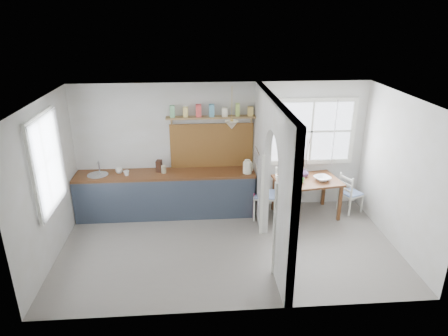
{
  "coord_description": "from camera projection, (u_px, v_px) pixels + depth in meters",
  "views": [
    {
      "loc": [
        -0.53,
        -5.97,
        3.86
      ],
      "look_at": [
        -0.04,
        0.55,
        1.27
      ],
      "focal_mm": 32.0,
      "sensor_mm": 36.0,
      "label": 1
    }
  ],
  "objects": [
    {
      "name": "kettle",
      "position": [
        247.0,
        166.0,
        7.74
      ],
      "size": [
        0.27,
        0.24,
        0.27
      ],
      "primitive_type": null,
      "rotation": [
        0.0,
        0.0,
        -0.31
      ],
      "color": "white",
      "rests_on": "counter"
    },
    {
      "name": "table_cup",
      "position": [
        302.0,
        180.0,
        7.67
      ],
      "size": [
        0.11,
        0.11,
        0.09
      ],
      "primitive_type": "imported",
      "rotation": [
        0.0,
        0.0,
        0.17
      ],
      "color": "#4C8143",
      "rests_on": "dining_table"
    },
    {
      "name": "counter",
      "position": [
        167.0,
        193.0,
        7.98
      ],
      "size": [
        3.5,
        0.6,
        0.9
      ],
      "color": "brown",
      "rests_on": "floor"
    },
    {
      "name": "vase",
      "position": [
        305.0,
        173.0,
        7.92
      ],
      "size": [
        0.17,
        0.17,
        0.17
      ],
      "primitive_type": "imported",
      "rotation": [
        0.0,
        0.0,
        -0.08
      ],
      "color": "#623D76",
      "rests_on": "dining_table"
    },
    {
      "name": "towel_orange",
      "position": [
        254.0,
        208.0,
        7.8
      ],
      "size": [
        0.02,
        0.03,
        0.51
      ],
      "primitive_type": "cube",
      "color": "orange",
      "rests_on": "counter"
    },
    {
      "name": "shelf",
      "position": [
        212.0,
        115.0,
        7.62
      ],
      "size": [
        1.75,
        0.2,
        0.21
      ],
      "color": "#B1844C",
      "rests_on": "walls"
    },
    {
      "name": "partition",
      "position": [
        271.0,
        167.0,
        6.56
      ],
      "size": [
        0.12,
        3.2,
        2.6
      ],
      "color": "silver",
      "rests_on": "floor"
    },
    {
      "name": "chair_right",
      "position": [
        351.0,
        193.0,
        8.09
      ],
      "size": [
        0.49,
        0.49,
        0.82
      ],
      "primitive_type": null,
      "rotation": [
        0.0,
        0.0,
        1.99
      ],
      "color": "silver",
      "rests_on": "floor"
    },
    {
      "name": "chair_left",
      "position": [
        265.0,
        194.0,
        7.83
      ],
      "size": [
        0.52,
        0.52,
        0.99
      ],
      "primitive_type": null,
      "rotation": [
        0.0,
        0.0,
        -1.73
      ],
      "color": "silver",
      "rests_on": "floor"
    },
    {
      "name": "jar",
      "position": [
        164.0,
        169.0,
        7.76
      ],
      "size": [
        0.11,
        0.11,
        0.15
      ],
      "primitive_type": "cylinder",
      "rotation": [
        0.0,
        0.0,
        -0.17
      ],
      "color": "tan",
      "rests_on": "counter"
    },
    {
      "name": "bowl",
      "position": [
        322.0,
        178.0,
        7.77
      ],
      "size": [
        0.4,
        0.4,
        0.08
      ],
      "primitive_type": "imported",
      "rotation": [
        0.0,
        0.0,
        0.35
      ],
      "color": "white",
      "rests_on": "dining_table"
    },
    {
      "name": "utensil_rail",
      "position": [
        258.0,
        151.0,
        7.34
      ],
      "size": [
        0.02,
        0.5,
        0.02
      ],
      "primitive_type": "cylinder",
      "rotation": [
        1.57,
        0.0,
        0.0
      ],
      "color": "silver",
      "rests_on": "partition"
    },
    {
      "name": "pendant_lamp",
      "position": [
        232.0,
        125.0,
        7.38
      ],
      "size": [
        0.26,
        0.26,
        0.16
      ],
      "primitive_type": "cone",
      "color": "beige",
      "rests_on": "ceiling"
    },
    {
      "name": "dining_table",
      "position": [
        306.0,
        197.0,
        7.95
      ],
      "size": [
        1.33,
        0.99,
        0.77
      ],
      "primitive_type": null,
      "rotation": [
        0.0,
        0.0,
        0.14
      ],
      "color": "brown",
      "rests_on": "floor"
    },
    {
      "name": "sink",
      "position": [
        98.0,
        175.0,
        7.7
      ],
      "size": [
        0.4,
        0.4,
        0.02
      ],
      "primitive_type": "cylinder",
      "color": "silver",
      "rests_on": "counter"
    },
    {
      "name": "ceiling",
      "position": [
        229.0,
        100.0,
        6.04
      ],
      "size": [
        5.8,
        3.2,
        0.01
      ],
      "primitive_type": "cube",
      "color": "silver",
      "rests_on": "walls"
    },
    {
      "name": "mug_b",
      "position": [
        119.0,
        171.0,
        7.76
      ],
      "size": [
        0.18,
        0.18,
        0.11
      ],
      "primitive_type": "imported",
      "rotation": [
        0.0,
        0.0,
        -0.41
      ],
      "color": "white",
      "rests_on": "counter"
    },
    {
      "name": "kitchen_window",
      "position": [
        45.0,
        163.0,
        6.18
      ],
      "size": [
        0.1,
        1.16,
        1.5
      ],
      "primitive_type": null,
      "color": "white",
      "rests_on": "walls"
    },
    {
      "name": "mug_a",
      "position": [
        127.0,
        173.0,
        7.65
      ],
      "size": [
        0.12,
        0.12,
        0.1
      ],
      "primitive_type": "imported",
      "rotation": [
        0.0,
        0.0,
        -0.1
      ],
      "color": "silver",
      "rests_on": "counter"
    },
    {
      "name": "floor",
      "position": [
        229.0,
        247.0,
        6.99
      ],
      "size": [
        5.8,
        3.2,
        0.01
      ],
      "primitive_type": "cube",
      "color": "slate",
      "rests_on": "ground"
    },
    {
      "name": "knife_block",
      "position": [
        159.0,
        166.0,
        7.83
      ],
      "size": [
        0.12,
        0.16,
        0.22
      ],
      "primitive_type": "cube",
      "rotation": [
        0.0,
        0.0,
        -0.17
      ],
      "color": "#3D2114",
      "rests_on": "counter"
    },
    {
      "name": "plate",
      "position": [
        291.0,
        182.0,
        7.69
      ],
      "size": [
        0.22,
        0.22,
        0.01
      ],
      "primitive_type": "cylinder",
      "rotation": [
        0.0,
        0.0,
        0.37
      ],
      "color": "black",
      "rests_on": "dining_table"
    },
    {
      "name": "backsplash",
      "position": [
        212.0,
        146.0,
        7.94
      ],
      "size": [
        1.65,
        0.03,
        0.9
      ],
      "primitive_type": "cube",
      "color": "#955D2D",
      "rests_on": "walls"
    },
    {
      "name": "nook_window",
      "position": [
        312.0,
        132.0,
        7.98
      ],
      "size": [
        1.76,
        0.1,
        1.3
      ],
      "primitive_type": null,
      "color": "white",
      "rests_on": "walls"
    },
    {
      "name": "walls",
      "position": [
        229.0,
        178.0,
        6.51
      ],
      "size": [
        5.81,
        3.21,
        2.6
      ],
      "color": "silver",
      "rests_on": "floor"
    },
    {
      "name": "towel_magenta",
      "position": [
        254.0,
        206.0,
        7.83
      ],
      "size": [
        0.02,
        0.03,
        0.55
      ],
      "primitive_type": "cube",
      "color": "#C83669",
      "rests_on": "counter"
    }
  ]
}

